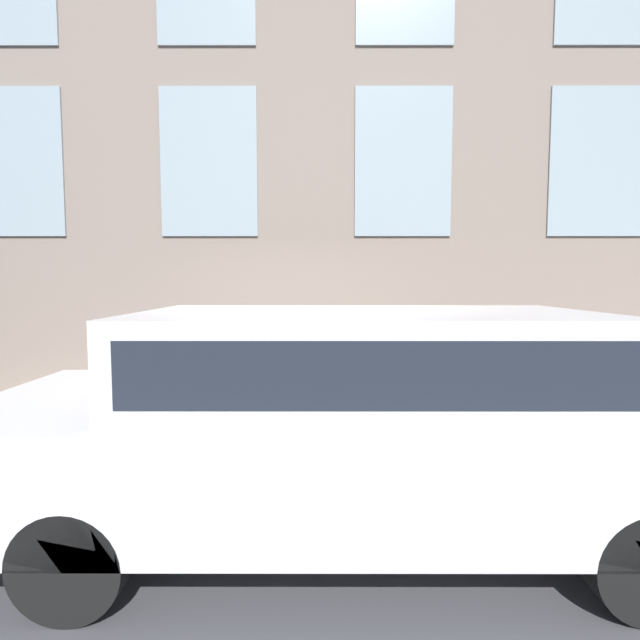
% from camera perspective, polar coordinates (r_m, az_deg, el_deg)
% --- Properties ---
extents(ground_plane, '(80.00, 80.00, 0.00)m').
position_cam_1_polar(ground_plane, '(5.12, -2.29, -17.30)').
color(ground_plane, '#47474C').
extents(sidewalk, '(2.22, 60.00, 0.15)m').
position_cam_1_polar(sidewalk, '(6.14, -1.85, -12.80)').
color(sidewalk, '#A8A093').
rests_on(sidewalk, ground_plane).
extents(building_facade, '(0.33, 40.00, 10.73)m').
position_cam_1_polar(building_facade, '(7.92, -1.61, 30.40)').
color(building_facade, gray).
rests_on(building_facade, ground_plane).
extents(fire_hydrant, '(0.37, 0.47, 0.83)m').
position_cam_1_polar(fire_hydrant, '(5.51, -4.29, -9.40)').
color(fire_hydrant, gray).
rests_on(fire_hydrant, sidewalk).
extents(person, '(0.35, 0.23, 1.43)m').
position_cam_1_polar(person, '(5.85, 4.00, -4.26)').
color(person, navy).
rests_on(person, sidewalk).
extents(parked_truck_silver_near, '(2.00, 5.19, 1.68)m').
position_cam_1_polar(parked_truck_silver_near, '(3.71, 4.14, -10.22)').
color(parked_truck_silver_near, black).
rests_on(parked_truck_silver_near, ground_plane).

